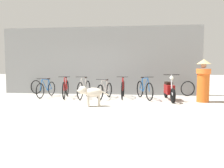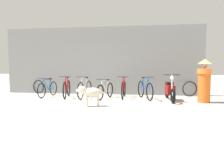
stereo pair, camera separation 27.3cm
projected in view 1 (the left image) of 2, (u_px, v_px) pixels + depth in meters
ground_plane at (84, 105)px, 7.40m from camera, size 60.00×60.00×0.00m
shop_wall_back at (99, 61)px, 10.30m from camera, size 9.37×0.20×3.15m
bicycle_0 at (46, 89)px, 9.42m from camera, size 0.46×1.60×0.82m
bicycle_1 at (66, 89)px, 9.20m from camera, size 0.48×1.68×0.91m
bicycle_2 at (84, 89)px, 9.04m from camera, size 0.46×1.70×0.91m
bicycle_3 at (105, 90)px, 8.93m from camera, size 0.52×1.58×0.81m
bicycle_4 at (123, 89)px, 9.11m from camera, size 0.46×1.68×0.91m
bicycle_5 at (144, 90)px, 8.81m from camera, size 0.66×1.63×0.91m
motorcycle at (169, 90)px, 8.46m from camera, size 0.58×1.91×1.02m
stray_dog at (91, 93)px, 7.13m from camera, size 1.04×0.48×0.67m
person_in_robes at (203, 80)px, 7.99m from camera, size 0.72×0.72×1.57m
spare_tire_left at (36, 87)px, 10.50m from camera, size 0.64×0.22×0.66m
spare_tire_right at (188, 89)px, 9.69m from camera, size 0.65×0.21×0.66m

